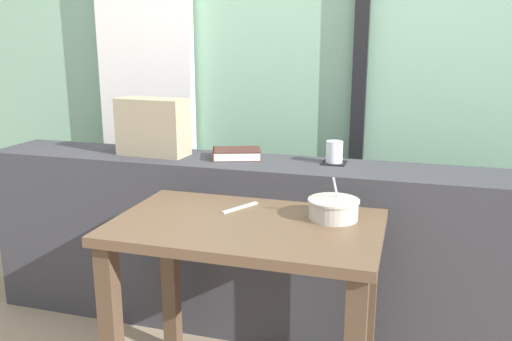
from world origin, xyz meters
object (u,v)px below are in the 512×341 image
breakfast_table (246,261)px  throw_pillow (153,127)px  closed_book (236,154)px  fork_utensil (240,208)px  juice_glass (334,152)px  coaster_square (334,163)px  soup_bowl (333,209)px

breakfast_table → throw_pillow: (-0.62, 0.54, 0.35)m
closed_book → fork_utensil: (0.16, -0.44, -0.10)m
juice_glass → throw_pillow: 0.83m
throw_pillow → fork_utensil: 0.72m
breakfast_table → closed_book: closed_book is taller
breakfast_table → closed_book: size_ratio=3.61×
coaster_square → juice_glass: 0.05m
juice_glass → throw_pillow: bearing=-175.9°
coaster_square → closed_book: 0.44m
closed_book → soup_bowl: (0.51, -0.46, -0.07)m
fork_utensil → breakfast_table: bearing=-36.0°
breakfast_table → soup_bowl: bearing=23.2°
breakfast_table → soup_bowl: size_ratio=5.11×
closed_book → fork_utensil: bearing=-69.7°
closed_book → breakfast_table: bearing=-68.4°
throw_pillow → fork_utensil: throw_pillow is taller
fork_utensil → throw_pillow: bearing=172.2°
juice_glass → throw_pillow: throw_pillow is taller
breakfast_table → coaster_square: coaster_square is taller
breakfast_table → coaster_square: size_ratio=9.07×
juice_glass → soup_bowl: bearing=-81.5°
juice_glass → fork_utensil: size_ratio=0.55×
coaster_square → closed_book: bearing=-177.2°
closed_book → throw_pillow: 0.40m
breakfast_table → throw_pillow: size_ratio=2.83×
breakfast_table → throw_pillow: 0.90m
soup_bowl → closed_book: bearing=137.7°
coaster_square → fork_utensil: coaster_square is taller
juice_glass → fork_utensil: bearing=-120.3°
throw_pillow → fork_utensil: (0.55, -0.41, -0.21)m
juice_glass → soup_bowl: juice_glass is taller
coaster_square → breakfast_table: bearing=-108.8°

